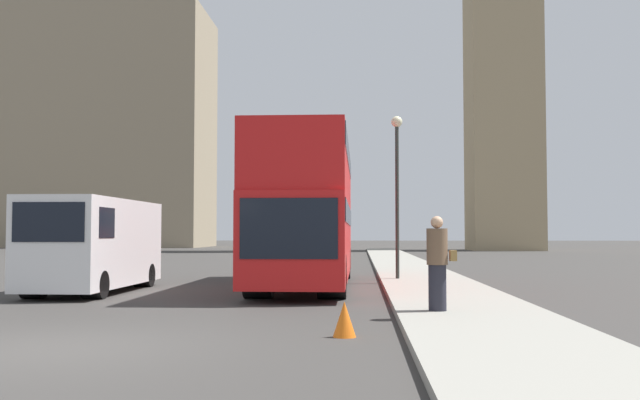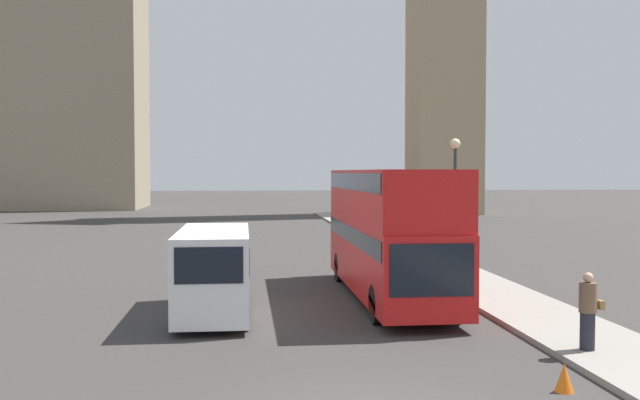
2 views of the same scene
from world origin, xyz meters
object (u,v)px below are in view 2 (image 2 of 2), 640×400
(red_double_decker_bus, at_px, (388,227))
(street_lamp, at_px, (455,188))
(white_van, at_px, (214,270))
(pedestrian, at_px, (588,311))

(red_double_decker_bus, height_order, street_lamp, street_lamp)
(red_double_decker_bus, relative_size, white_van, 1.89)
(white_van, distance_m, street_lamp, 9.64)
(red_double_decker_bus, xyz_separation_m, white_van, (-5.62, -2.36, -1.04))
(street_lamp, bearing_deg, red_double_decker_bus, -147.74)
(red_double_decker_bus, bearing_deg, street_lamp, 32.26)
(red_double_decker_bus, distance_m, street_lamp, 3.53)
(red_double_decker_bus, relative_size, pedestrian, 6.26)
(white_van, relative_size, street_lamp, 1.12)
(pedestrian, bearing_deg, street_lamp, 91.45)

